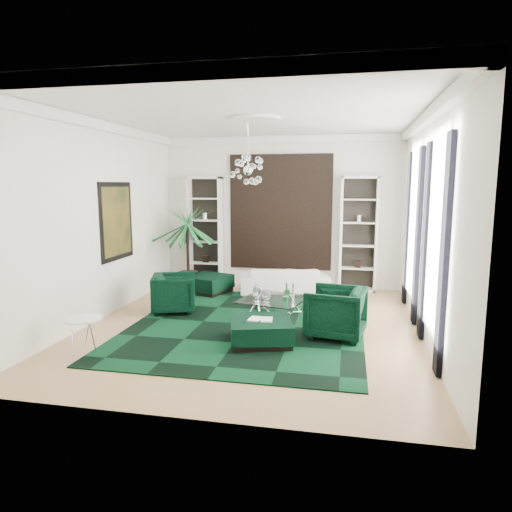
% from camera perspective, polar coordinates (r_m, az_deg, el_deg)
% --- Properties ---
extents(floor, '(6.00, 7.00, 0.02)m').
position_cam_1_polar(floor, '(8.59, -0.47, -8.73)').
color(floor, tan).
rests_on(floor, ground).
extents(ceiling, '(6.00, 7.00, 0.02)m').
position_cam_1_polar(ceiling, '(8.28, -0.51, 17.35)').
color(ceiling, white).
rests_on(ceiling, ground).
extents(wall_back, '(6.00, 0.02, 3.80)m').
position_cam_1_polar(wall_back, '(11.67, 3.11, 5.48)').
color(wall_back, white).
rests_on(wall_back, ground).
extents(wall_front, '(6.00, 0.02, 3.80)m').
position_cam_1_polar(wall_front, '(4.86, -9.11, 0.59)').
color(wall_front, white).
rests_on(wall_front, ground).
extents(wall_left, '(0.02, 7.00, 3.80)m').
position_cam_1_polar(wall_left, '(9.32, -18.96, 4.15)').
color(wall_left, white).
rests_on(wall_left, ground).
extents(wall_right, '(0.02, 7.00, 3.80)m').
position_cam_1_polar(wall_right, '(8.15, 20.74, 3.44)').
color(wall_right, white).
rests_on(wall_right, ground).
extents(crown_molding, '(6.00, 7.00, 0.18)m').
position_cam_1_polar(crown_molding, '(8.27, -0.51, 16.59)').
color(crown_molding, white).
rests_on(crown_molding, ceiling).
extents(ceiling_medallion, '(0.90, 0.90, 0.05)m').
position_cam_1_polar(ceiling_medallion, '(8.57, -0.07, 16.80)').
color(ceiling_medallion, white).
rests_on(ceiling_medallion, ceiling).
extents(tapestry, '(2.50, 0.06, 2.80)m').
position_cam_1_polar(tapestry, '(11.62, 3.07, 5.46)').
color(tapestry, black).
rests_on(tapestry, wall_back).
extents(shelving_left, '(0.90, 0.38, 2.80)m').
position_cam_1_polar(shelving_left, '(11.96, -6.36, 3.12)').
color(shelving_left, white).
rests_on(shelving_left, floor).
extents(shelving_right, '(0.90, 0.38, 2.80)m').
position_cam_1_polar(shelving_right, '(11.39, 12.70, 2.67)').
color(shelving_right, white).
rests_on(shelving_right, floor).
extents(painting, '(0.04, 1.30, 1.60)m').
position_cam_1_polar(painting, '(9.83, -16.98, 4.17)').
color(painting, black).
rests_on(painting, wall_left).
extents(window_near, '(0.03, 1.10, 2.90)m').
position_cam_1_polar(window_near, '(7.26, 21.69, 2.79)').
color(window_near, white).
rests_on(window_near, wall_right).
extents(curtain_near_a, '(0.07, 0.30, 3.25)m').
position_cam_1_polar(curtain_near_a, '(6.52, 22.45, -0.09)').
color(curtain_near_a, black).
rests_on(curtain_near_a, floor).
extents(curtain_near_b, '(0.07, 0.30, 3.25)m').
position_cam_1_polar(curtain_near_b, '(8.05, 20.39, 1.61)').
color(curtain_near_b, black).
rests_on(curtain_near_b, floor).
extents(window_far, '(0.03, 1.10, 2.90)m').
position_cam_1_polar(window_far, '(9.62, 19.22, 4.27)').
color(window_far, white).
rests_on(window_far, wall_right).
extents(curtain_far_a, '(0.07, 0.30, 3.25)m').
position_cam_1_polar(curtain_far_a, '(8.87, 19.57, 2.28)').
color(curtain_far_a, black).
rests_on(curtain_far_a, floor).
extents(curtain_far_b, '(0.07, 0.30, 3.25)m').
position_cam_1_polar(curtain_far_b, '(10.41, 18.39, 3.25)').
color(curtain_far_b, black).
rests_on(curtain_far_b, floor).
extents(rug, '(4.20, 5.00, 0.02)m').
position_cam_1_polar(rug, '(8.61, -1.04, -8.56)').
color(rug, black).
rests_on(rug, floor).
extents(sofa, '(2.23, 1.23, 0.62)m').
position_cam_1_polar(sofa, '(11.07, 3.58, -3.03)').
color(sofa, silver).
rests_on(sofa, floor).
extents(armchair_left, '(1.09, 1.08, 0.79)m').
position_cam_1_polar(armchair_left, '(9.51, -10.18, -4.59)').
color(armchair_left, black).
rests_on(armchair_left, floor).
extents(armchair_right, '(1.10, 1.07, 0.87)m').
position_cam_1_polar(armchair_right, '(7.96, 9.92, -6.97)').
color(armchair_right, black).
rests_on(armchair_right, floor).
extents(coffee_table, '(1.39, 1.39, 0.40)m').
position_cam_1_polar(coffee_table, '(8.98, 2.17, -6.57)').
color(coffee_table, white).
rests_on(coffee_table, floor).
extents(ottoman_side, '(1.20, 1.20, 0.42)m').
position_cam_1_polar(ottoman_side, '(11.14, -6.04, -3.50)').
color(ottoman_side, black).
rests_on(ottoman_side, floor).
extents(ottoman_front, '(1.23, 1.23, 0.40)m').
position_cam_1_polar(ottoman_front, '(7.63, 0.61, -9.40)').
color(ottoman_front, black).
rests_on(ottoman_front, floor).
extents(book, '(0.40, 0.27, 0.03)m').
position_cam_1_polar(book, '(7.56, 0.61, -7.86)').
color(book, white).
rests_on(book, ottoman_front).
extents(side_table, '(0.68, 0.68, 0.54)m').
position_cam_1_polar(side_table, '(7.68, -20.69, -9.31)').
color(side_table, white).
rests_on(side_table, floor).
extents(palm, '(1.96, 1.96, 2.68)m').
position_cam_1_polar(palm, '(11.40, -8.56, 2.49)').
color(palm, '#1A662F').
rests_on(palm, floor).
extents(chandelier, '(0.71, 0.71, 0.63)m').
position_cam_1_polar(chandelier, '(8.54, -1.01, 10.62)').
color(chandelier, white).
rests_on(chandelier, ceiling).
extents(table_plant, '(0.18, 0.16, 0.27)m').
position_cam_1_polar(table_plant, '(8.63, 3.83, -4.95)').
color(table_plant, '#1A662F').
rests_on(table_plant, coffee_table).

